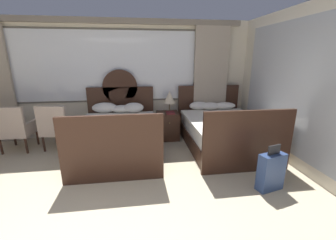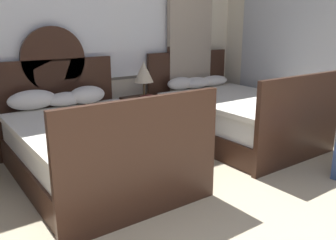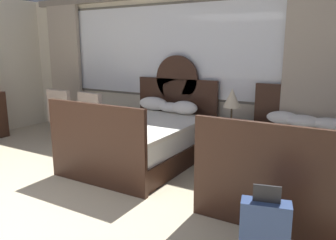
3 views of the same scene
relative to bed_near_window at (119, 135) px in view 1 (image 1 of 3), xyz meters
The scene contains 10 objects.
wall_back_window 1.55m from the bed_near_window, 103.42° to the left, with size 6.69×0.22×2.70m.
wall_right_mirror 3.46m from the bed_near_window, 20.16° to the right, with size 0.08×4.53×2.70m.
bed_near_window is the anchor object (origin of this frame).
bed_near_mirror 2.15m from the bed_near_window, ahead, with size 1.53×2.15×1.60m.
nightstand_between_beds 1.25m from the bed_near_window, 30.46° to the left, with size 0.49×0.51×0.64m.
table_lamp_on_nightstand 1.45m from the bed_near_window, 31.50° to the left, with size 0.27×0.27×0.49m.
book_on_nightstand 1.28m from the bed_near_window, 25.50° to the left, with size 0.18×0.26×0.03m.
armchair_by_window_left 1.33m from the bed_near_window, 164.53° to the left, with size 0.66×0.66×0.96m.
armchair_by_window_centre 2.10m from the bed_near_window, behind, with size 0.59×0.59×0.96m.
suitcase_on_floor 2.79m from the bed_near_window, 35.71° to the right, with size 0.42×0.26×0.69m.
Camera 1 is at (0.67, -1.34, 1.85)m, focal length 23.21 mm.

